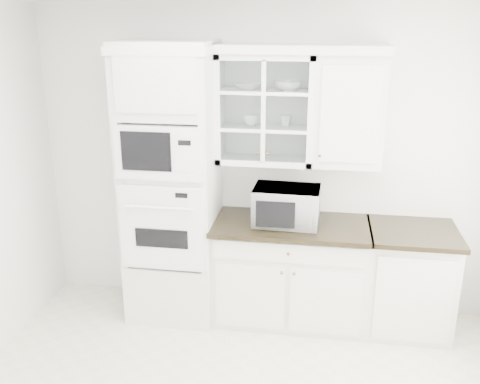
# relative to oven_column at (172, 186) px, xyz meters

# --- Properties ---
(room_shell) EXTENTS (4.00, 3.50, 2.70)m
(room_shell) POSITION_rel_oven_column_xyz_m (0.75, -0.99, 0.58)
(room_shell) COLOR white
(room_shell) RESTS_ON ground
(oven_column) EXTENTS (0.76, 0.68, 2.40)m
(oven_column) POSITION_rel_oven_column_xyz_m (0.00, 0.00, 0.00)
(oven_column) COLOR silver
(oven_column) RESTS_ON ground
(base_cabinet_run) EXTENTS (1.32, 0.67, 0.92)m
(base_cabinet_run) POSITION_rel_oven_column_xyz_m (1.03, 0.03, -0.74)
(base_cabinet_run) COLOR silver
(base_cabinet_run) RESTS_ON ground
(extra_base_cabinet) EXTENTS (0.72, 0.67, 0.92)m
(extra_base_cabinet) POSITION_rel_oven_column_xyz_m (2.03, 0.03, -0.74)
(extra_base_cabinet) COLOR silver
(extra_base_cabinet) RESTS_ON ground
(upper_cabinet_glass) EXTENTS (0.80, 0.33, 0.90)m
(upper_cabinet_glass) POSITION_rel_oven_column_xyz_m (0.78, 0.17, 0.65)
(upper_cabinet_glass) COLOR silver
(upper_cabinet_glass) RESTS_ON room_shell
(upper_cabinet_solid) EXTENTS (0.55, 0.33, 0.90)m
(upper_cabinet_solid) POSITION_rel_oven_column_xyz_m (1.46, 0.17, 0.65)
(upper_cabinet_solid) COLOR silver
(upper_cabinet_solid) RESTS_ON room_shell
(crown_molding) EXTENTS (2.14, 0.38, 0.07)m
(crown_molding) POSITION_rel_oven_column_xyz_m (0.68, 0.14, 1.14)
(crown_molding) COLOR white
(crown_molding) RESTS_ON room_shell
(countertop_microwave) EXTENTS (0.56, 0.47, 0.31)m
(countertop_microwave) POSITION_rel_oven_column_xyz_m (0.99, 0.01, -0.12)
(countertop_microwave) COLOR white
(countertop_microwave) RESTS_ON base_cabinet_run
(bowl_a) EXTENTS (0.27, 0.27, 0.05)m
(bowl_a) POSITION_rel_oven_column_xyz_m (0.64, 0.17, 0.84)
(bowl_a) COLOR white
(bowl_a) RESTS_ON upper_cabinet_glass
(bowl_b) EXTENTS (0.25, 0.25, 0.07)m
(bowl_b) POSITION_rel_oven_column_xyz_m (0.96, 0.19, 0.85)
(bowl_b) COLOR white
(bowl_b) RESTS_ON upper_cabinet_glass
(cup_a) EXTENTS (0.14, 0.14, 0.09)m
(cup_a) POSITION_rel_oven_column_xyz_m (0.66, 0.17, 0.56)
(cup_a) COLOR white
(cup_a) RESTS_ON upper_cabinet_glass
(cup_b) EXTENTS (0.11, 0.11, 0.09)m
(cup_b) POSITION_rel_oven_column_xyz_m (0.95, 0.19, 0.56)
(cup_b) COLOR white
(cup_b) RESTS_ON upper_cabinet_glass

